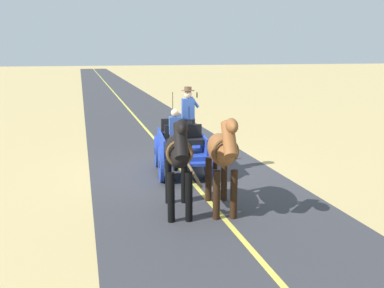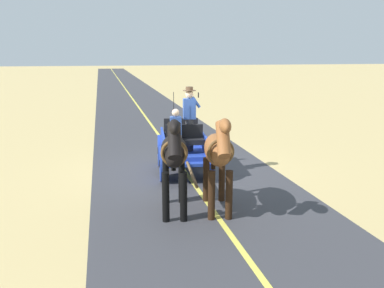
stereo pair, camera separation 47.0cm
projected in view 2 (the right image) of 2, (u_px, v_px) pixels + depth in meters
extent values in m
plane|color=tan|center=(185.00, 171.00, 12.07)|extent=(200.00, 200.00, 0.00)
cube|color=#38383D|center=(185.00, 171.00, 12.07)|extent=(5.30, 160.00, 0.01)
cube|color=#DBCC4C|center=(185.00, 171.00, 12.07)|extent=(0.12, 160.00, 0.00)
cube|color=#1E3899|center=(183.00, 150.00, 11.87)|extent=(1.42, 2.31, 0.12)
cube|color=#1E3899|center=(203.00, 140.00, 11.88)|extent=(0.28, 2.09, 0.44)
cube|color=#1E3899|center=(163.00, 141.00, 11.75)|extent=(0.28, 2.09, 0.44)
cube|color=#1E3899|center=(187.00, 165.00, 10.71)|extent=(1.10, 0.35, 0.08)
cube|color=#1E3899|center=(180.00, 147.00, 13.08)|extent=(0.74, 0.27, 0.06)
cube|color=black|center=(185.00, 142.00, 11.20)|extent=(1.05, 0.46, 0.14)
cube|color=black|center=(184.00, 132.00, 11.33)|extent=(1.02, 0.19, 0.44)
cube|color=black|center=(181.00, 134.00, 12.27)|extent=(1.05, 0.46, 0.14)
cube|color=black|center=(181.00, 126.00, 12.40)|extent=(1.02, 0.19, 0.44)
cylinder|color=#1E3899|center=(209.00, 162.00, 11.24)|extent=(0.20, 0.97, 0.96)
cylinder|color=black|center=(209.00, 162.00, 11.24)|extent=(0.14, 0.22, 0.21)
cylinder|color=#1E3899|center=(162.00, 164.00, 11.09)|extent=(0.20, 0.97, 0.96)
cylinder|color=black|center=(162.00, 164.00, 11.09)|extent=(0.14, 0.22, 0.21)
cylinder|color=#1E3899|center=(202.00, 149.00, 12.73)|extent=(0.20, 0.97, 0.96)
cylinder|color=black|center=(202.00, 149.00, 12.73)|extent=(0.14, 0.22, 0.21)
cylinder|color=#1E3899|center=(160.00, 151.00, 12.59)|extent=(0.20, 0.97, 0.96)
cylinder|color=black|center=(160.00, 151.00, 12.59)|extent=(0.14, 0.22, 0.21)
cylinder|color=brown|center=(192.00, 173.00, 9.75)|extent=(0.28, 2.00, 0.07)
cylinder|color=black|center=(174.00, 116.00, 11.02)|extent=(0.02, 0.02, 1.30)
cylinder|color=#2D2D33|center=(189.00, 135.00, 11.46)|extent=(0.22, 0.22, 0.90)
cube|color=#2D4C99|center=(189.00, 109.00, 11.30)|extent=(0.36, 0.25, 0.56)
sphere|color=beige|center=(189.00, 94.00, 11.21)|extent=(0.22, 0.22, 0.22)
cylinder|color=#473323|center=(189.00, 90.00, 11.19)|extent=(0.36, 0.36, 0.01)
cylinder|color=#473323|center=(189.00, 89.00, 11.18)|extent=(0.20, 0.20, 0.10)
cylinder|color=#2D4C99|center=(196.00, 102.00, 11.24)|extent=(0.27, 0.11, 0.32)
cube|color=black|center=(198.00, 95.00, 11.19)|extent=(0.03, 0.07, 0.14)
cube|color=#2D2D33|center=(176.00, 138.00, 11.03)|extent=(0.31, 0.35, 0.14)
cube|color=#2D4C99|center=(176.00, 125.00, 11.08)|extent=(0.32, 0.23, 0.48)
sphere|color=beige|center=(176.00, 113.00, 11.00)|extent=(0.20, 0.20, 0.20)
ellipsoid|color=brown|center=(217.00, 149.00, 8.86)|extent=(0.79, 1.63, 0.64)
cylinder|color=black|center=(229.00, 195.00, 8.52)|extent=(0.15, 0.15, 1.05)
cylinder|color=black|center=(212.00, 195.00, 8.50)|extent=(0.15, 0.15, 1.05)
cylinder|color=black|center=(222.00, 179.00, 9.59)|extent=(0.15, 0.15, 1.05)
cylinder|color=black|center=(206.00, 180.00, 9.57)|extent=(0.15, 0.15, 1.05)
cylinder|color=brown|center=(223.00, 139.00, 7.95)|extent=(0.35, 0.68, 0.73)
ellipsoid|color=brown|center=(225.00, 126.00, 7.67)|extent=(0.30, 0.57, 0.28)
cube|color=black|center=(223.00, 137.00, 7.96)|extent=(0.14, 0.51, 0.56)
cylinder|color=black|center=(213.00, 155.00, 9.65)|extent=(0.11, 0.11, 0.70)
torus|color=brown|center=(221.00, 152.00, 8.31)|extent=(0.55, 0.15, 0.55)
ellipsoid|color=black|center=(174.00, 151.00, 8.76)|extent=(0.80, 1.63, 0.64)
cylinder|color=black|center=(184.00, 197.00, 8.42)|extent=(0.15, 0.15, 1.05)
cylinder|color=black|center=(166.00, 197.00, 8.40)|extent=(0.15, 0.15, 1.05)
cylinder|color=black|center=(182.00, 181.00, 9.48)|extent=(0.15, 0.15, 1.05)
cylinder|color=black|center=(166.00, 181.00, 9.46)|extent=(0.15, 0.15, 1.05)
cylinder|color=black|center=(174.00, 141.00, 7.85)|extent=(0.36, 0.68, 0.73)
ellipsoid|color=black|center=(174.00, 127.00, 7.57)|extent=(0.30, 0.57, 0.28)
cube|color=black|center=(174.00, 138.00, 7.86)|extent=(0.14, 0.51, 0.56)
cylinder|color=black|center=(173.00, 156.00, 9.54)|extent=(0.11, 0.11, 0.70)
torus|color=brown|center=(174.00, 153.00, 8.21)|extent=(0.55, 0.15, 0.55)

